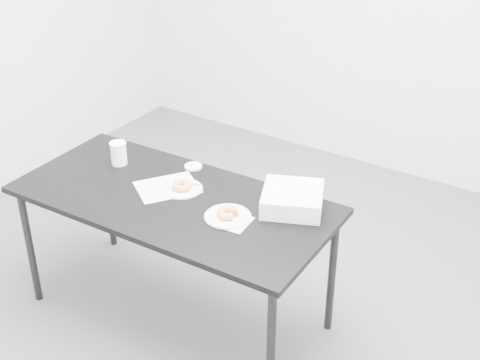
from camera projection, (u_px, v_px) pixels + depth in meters
The scene contains 13 objects.
floor at pixel (216, 302), 3.71m from camera, with size 4.00×4.00×0.00m, color #4F4F54.
table at pixel (173, 207), 3.30m from camera, with size 1.61×0.78×0.73m.
scorecard at pixel (167, 187), 3.36m from camera, with size 0.24×0.30×0.00m, color white.
logo_patch at pixel (191, 183), 3.39m from camera, with size 0.05×0.05×0.00m, color green.
pen at pixel (186, 183), 3.39m from camera, with size 0.01×0.01×0.14m, color #0B767C.
napkin at pixel (233, 222), 3.08m from camera, with size 0.15×0.15×0.00m, color white.
plate_near at pixel (228, 216), 3.11m from camera, with size 0.22×0.22×0.01m, color white.
donut_near at pixel (228, 213), 3.10m from camera, with size 0.10×0.10×0.03m, color #D27F42.
plate_far at pixel (182, 189), 3.34m from camera, with size 0.21×0.21×0.01m, color white.
donut_far at pixel (182, 185), 3.34m from camera, with size 0.10×0.10×0.03m, color #D27F42.
coffee_cup at pixel (119, 153), 3.55m from camera, with size 0.08×0.08×0.13m, color white.
cup_lid at pixel (193, 167), 3.54m from camera, with size 0.09×0.09×0.01m, color white.
bakery_box at pixel (293, 199), 3.17m from camera, with size 0.28×0.28×0.09m, color white.
Camera 1 is at (1.68, -2.36, 2.41)m, focal length 50.00 mm.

